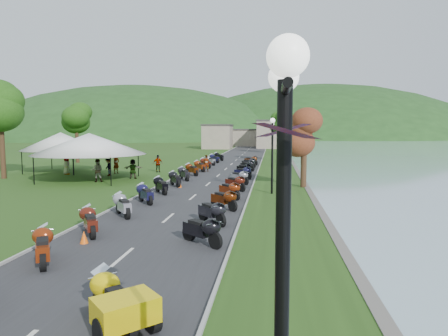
{
  "coord_description": "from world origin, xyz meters",
  "views": [
    {
      "loc": [
        5.04,
        -8.69,
        4.37
      ],
      "look_at": [
        1.26,
        22.13,
        1.3
      ],
      "focal_mm": 32.0,
      "sensor_mm": 36.0,
      "label": 1
    }
  ],
  "objects_px": {
    "vendor_tent_main": "(90,157)",
    "streetlamp_near": "(282,328)",
    "pedestrian_b": "(98,182)",
    "pedestrian_c": "(109,176)",
    "yellow_trike": "(114,302)",
    "pedestrian_a": "(116,173)"
  },
  "relations": [
    {
      "from": "streetlamp_near",
      "to": "vendor_tent_main",
      "type": "xyz_separation_m",
      "value": [
        -15.5,
        28.45,
        -0.5
      ]
    },
    {
      "from": "streetlamp_near",
      "to": "pedestrian_b",
      "type": "bearing_deg",
      "value": 117.71
    },
    {
      "from": "streetlamp_near",
      "to": "vendor_tent_main",
      "type": "bearing_deg",
      "value": 118.58
    },
    {
      "from": "pedestrian_a",
      "to": "pedestrian_c",
      "type": "height_order",
      "value": "pedestrian_a"
    },
    {
      "from": "yellow_trike",
      "to": "vendor_tent_main",
      "type": "height_order",
      "value": "vendor_tent_main"
    },
    {
      "from": "pedestrian_b",
      "to": "yellow_trike",
      "type": "bearing_deg",
      "value": 99.39
    },
    {
      "from": "yellow_trike",
      "to": "streetlamp_near",
      "type": "xyz_separation_m",
      "value": [
        3.55,
        -4.49,
        1.95
      ]
    },
    {
      "from": "yellow_trike",
      "to": "pedestrian_b",
      "type": "xyz_separation_m",
      "value": [
        -10.87,
        22.96,
        -0.55
      ]
    },
    {
      "from": "vendor_tent_main",
      "to": "pedestrian_a",
      "type": "xyz_separation_m",
      "value": [
        0.2,
        5.16,
        -2.0
      ]
    },
    {
      "from": "streetlamp_near",
      "to": "pedestrian_c",
      "type": "xyz_separation_m",
      "value": [
        -15.27,
        31.65,
        -2.5
      ]
    },
    {
      "from": "pedestrian_a",
      "to": "pedestrian_c",
      "type": "relative_size",
      "value": 1.17
    },
    {
      "from": "pedestrian_a",
      "to": "pedestrian_c",
      "type": "xyz_separation_m",
      "value": [
        0.03,
        -1.96,
        0.0
      ]
    },
    {
      "from": "yellow_trike",
      "to": "pedestrian_c",
      "type": "height_order",
      "value": "yellow_trike"
    },
    {
      "from": "vendor_tent_main",
      "to": "pedestrian_b",
      "type": "bearing_deg",
      "value": -42.72
    },
    {
      "from": "pedestrian_b",
      "to": "pedestrian_c",
      "type": "height_order",
      "value": "pedestrian_b"
    },
    {
      "from": "streetlamp_near",
      "to": "pedestrian_b",
      "type": "height_order",
      "value": "streetlamp_near"
    },
    {
      "from": "streetlamp_near",
      "to": "pedestrian_c",
      "type": "distance_m",
      "value": 35.23
    },
    {
      "from": "vendor_tent_main",
      "to": "streetlamp_near",
      "type": "bearing_deg",
      "value": -61.42
    },
    {
      "from": "streetlamp_near",
      "to": "pedestrian_b",
      "type": "distance_m",
      "value": 31.1
    },
    {
      "from": "yellow_trike",
      "to": "vendor_tent_main",
      "type": "xyz_separation_m",
      "value": [
        -11.95,
        23.96,
        1.45
      ]
    },
    {
      "from": "streetlamp_near",
      "to": "pedestrian_c",
      "type": "height_order",
      "value": "streetlamp_near"
    },
    {
      "from": "streetlamp_near",
      "to": "vendor_tent_main",
      "type": "height_order",
      "value": "streetlamp_near"
    }
  ]
}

